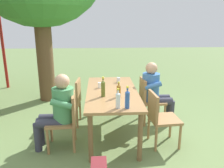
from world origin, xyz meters
The scene contains 16 objects.
ground_plane centered at (0.00, 0.00, 0.00)m, with size 24.00×24.00×0.00m, color #6B844C.
dining_table centered at (0.00, 0.00, 0.69)m, with size 1.85×0.85×0.78m.
chair_near_right centered at (0.41, -0.72, 0.49)m, with size 0.46×0.46×0.87m.
chair_far_left centered at (-0.41, 0.72, 0.49)m, with size 0.47×0.47×0.87m.
chair_near_left centered at (-0.42, -0.72, 0.49)m, with size 0.48×0.48×0.87m.
chair_far_right centered at (0.41, 0.72, 0.49)m, with size 0.47×0.47×0.87m.
person_in_white_shirt centered at (0.42, -0.83, 0.66)m, with size 0.47×0.61×1.18m.
person_in_plaid_shirt centered at (-0.42, 0.83, 0.66)m, with size 0.47×0.61×1.18m.
bottle_clear centered at (-0.77, -0.04, 0.90)m, with size 0.06×0.06×0.28m.
bottle_olive centered at (-0.27, 0.15, 0.92)m, with size 0.06×0.06×0.32m.
bottle_amber centered at (-0.31, -0.08, 0.88)m, with size 0.06×0.06×0.24m.
bottle_blue centered at (-0.78, -0.16, 0.91)m, with size 0.06×0.06×0.31m.
cup_white centered at (0.19, 0.20, 0.83)m, with size 0.07×0.07×0.10m, color white.
cup_glass centered at (0.52, -0.15, 0.83)m, with size 0.07×0.07×0.10m, color silver.
table_knife centered at (0.19, -0.13, 0.78)m, with size 0.24×0.03×0.01m.
backpack_by_near_side centered at (1.53, -0.41, 0.19)m, with size 0.34×0.21×0.39m.
Camera 1 is at (-3.67, 0.21, 1.96)m, focal length 36.81 mm.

